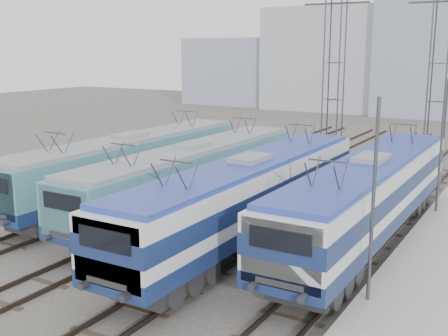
% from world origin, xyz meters
% --- Properties ---
extents(ground, '(160.00, 160.00, 0.00)m').
position_xyz_m(ground, '(0.00, 0.00, 0.00)').
color(ground, '#514C47').
extents(locomotive_far_left, '(2.85, 18.01, 3.39)m').
position_xyz_m(locomotive_far_left, '(-6.75, 8.23, 2.24)').
color(locomotive_far_left, navy).
rests_on(locomotive_far_left, ground).
extents(locomotive_center_left, '(2.79, 17.61, 3.31)m').
position_xyz_m(locomotive_center_left, '(-2.25, 7.66, 2.20)').
color(locomotive_center_left, navy).
rests_on(locomotive_center_left, ground).
extents(locomotive_center_right, '(2.89, 18.30, 3.44)m').
position_xyz_m(locomotive_center_right, '(2.25, 5.41, 2.33)').
color(locomotive_center_right, navy).
rests_on(locomotive_center_right, ground).
extents(locomotive_far_right, '(2.91, 18.41, 3.46)m').
position_xyz_m(locomotive_far_right, '(6.75, 8.02, 2.35)').
color(locomotive_far_right, navy).
rests_on(locomotive_far_right, ground).
extents(catenary_tower_west, '(4.50, 1.20, 12.00)m').
position_xyz_m(catenary_tower_west, '(0.00, 22.00, 6.64)').
color(catenary_tower_west, '#3F4247').
rests_on(catenary_tower_west, ground).
extents(catenary_tower_east, '(4.50, 1.20, 12.00)m').
position_xyz_m(catenary_tower_east, '(6.50, 24.00, 6.64)').
color(catenary_tower_east, '#3F4247').
rests_on(catenary_tower_east, ground).
extents(mast_front, '(0.12, 0.12, 7.00)m').
position_xyz_m(mast_front, '(8.60, 2.00, 3.50)').
color(mast_front, '#3F4247').
rests_on(mast_front, ground).
extents(mast_mid, '(0.12, 0.12, 7.00)m').
position_xyz_m(mast_mid, '(8.60, 14.00, 3.50)').
color(mast_mid, '#3F4247').
rests_on(mast_mid, ground).
extents(building_west, '(18.00, 12.00, 14.00)m').
position_xyz_m(building_west, '(-14.00, 62.00, 7.00)').
color(building_west, '#A1A7B2').
rests_on(building_west, ground).
extents(building_far_west, '(14.00, 10.00, 10.00)m').
position_xyz_m(building_far_west, '(-30.00, 62.00, 5.00)').
color(building_far_west, '#8B92A9').
rests_on(building_far_west, ground).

